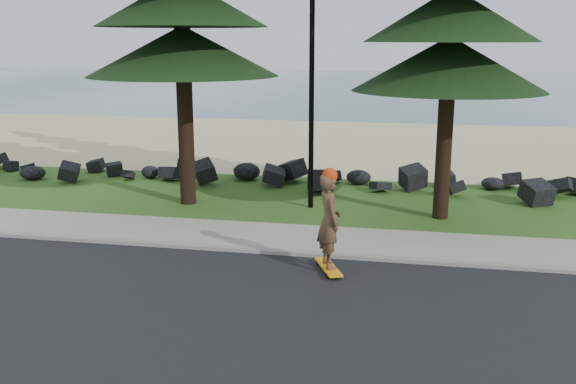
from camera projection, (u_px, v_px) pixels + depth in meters
name	position (u px, v px, depth m)	size (l,w,h in m)	color
ground	(288.00, 242.00, 14.78)	(160.00, 160.00, 0.00)	#30591C
road	(235.00, 325.00, 10.48)	(160.00, 7.00, 0.02)	black
kerb	(280.00, 252.00, 13.91)	(160.00, 0.20, 0.10)	gray
sidewalk	(290.00, 238.00, 14.96)	(160.00, 2.00, 0.08)	gray
beach_sand	(351.00, 143.00, 28.61)	(160.00, 15.00, 0.01)	beige
ocean	(388.00, 86.00, 63.43)	(160.00, 58.00, 0.01)	#355B66
seawall_boulders	(323.00, 188.00, 20.12)	(60.00, 2.40, 1.10)	black
lamp_post	(312.00, 55.00, 16.86)	(0.25, 0.14, 8.14)	black
skateboarder	(329.00, 221.00, 12.64)	(0.71, 1.15, 2.12)	orange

